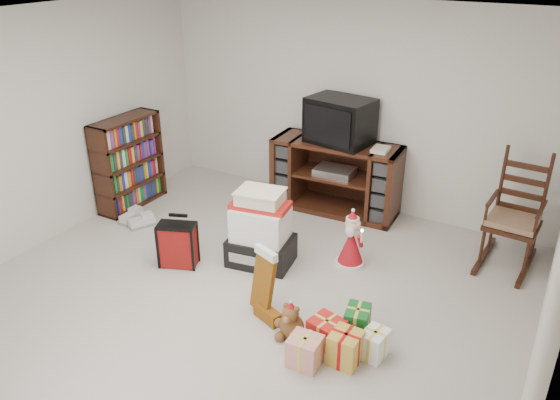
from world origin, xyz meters
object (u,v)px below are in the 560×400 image
Objects in this scene: santa_figurine at (351,244)px; crt_television at (340,121)px; tv_stand at (335,177)px; gift_pile at (261,232)px; mrs_claus_figurine at (256,245)px; teddy_bear at (291,323)px; red_suitcase at (178,245)px; bookshelf at (129,164)px; gift_cluster at (342,340)px; rocking_chair at (512,225)px; sneaker_pair at (137,219)px.

santa_figurine is 1.58m from crt_television.
tv_stand is 1.53m from gift_pile.
mrs_claus_figurine is (-0.18, -1.57, -0.23)m from tv_stand.
red_suitcase is at bearing 164.72° from teddy_bear.
bookshelf reaches higher than teddy_bear.
gift_cluster is (2.00, -0.38, -0.13)m from red_suitcase.
mrs_claus_figurine is at bearing -140.44° from gift_pile.
rocking_chair is 1.55× the size of gift_pile.
santa_figurine is at bearing 110.13° from gift_cluster.
sneaker_pair is (0.42, -0.39, -0.49)m from bookshelf.
sneaker_pair is 3.15m from gift_cluster.
teddy_bear is at bearing -23.14° from bookshelf.
crt_television reaches higher than red_suitcase.
sneaker_pair is at bearing 178.47° from mrs_claus_figurine.
red_suitcase is (1.45, -0.86, -0.31)m from bookshelf.
gift_pile is at bearing -86.53° from crt_television.
bookshelf is 2.19m from mrs_claus_figurine.
tv_stand is at bearing 45.17° from red_suitcase.
crt_television reaches higher than santa_figurine.
tv_stand is 2.83× the size of red_suitcase.
teddy_bear is 0.52× the size of santa_figurine.
teddy_bear reaches higher than sneaker_pair.
tv_stand is at bearing 115.88° from gift_cluster.
tv_stand is 2.83× the size of mrs_claus_figurine.
tv_stand is 2.56m from bookshelf.
red_suitcase is 1.40× the size of sneaker_pair.
gift_cluster is at bearing -67.04° from tv_stand.
sneaker_pair is at bearing -131.80° from crt_television.
mrs_claus_figurine is at bearing 9.91° from sneaker_pair.
crt_television is at bearing 44.90° from red_suitcase.
red_suitcase reaches higher than teddy_bear.
red_suitcase is at bearing -115.98° from tv_stand.
mrs_claus_figurine is (0.67, 0.43, -0.03)m from red_suitcase.
bookshelf is 3.00m from santa_figurine.
gift_pile reaches higher than mrs_claus_figurine.
red_suitcase reaches higher than sneaker_pair.
teddy_bear is at bearing -7.69° from sneaker_pair.
red_suitcase is (-0.85, -1.99, -0.20)m from tv_stand.
santa_figurine is at bearing 18.04° from gift_pile.
crt_television is (0.15, 1.53, 0.80)m from gift_pile.
tv_stand reaches higher than gift_cluster.
bookshelf is 1.48× the size of gift_cluster.
santa_figurine is at bearing -144.56° from rocking_chair.
santa_figurine is (1.53, 0.90, -0.00)m from red_suitcase.
santa_figurine is at bearing -60.99° from tv_stand.
bookshelf reaches higher than sneaker_pair.
gift_pile reaches higher than santa_figurine.
bookshelf is at bearing -164.69° from rocking_chair.
rocking_chair is 2.25× the size of mrs_claus_figurine.
gift_pile is 0.86m from red_suitcase.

